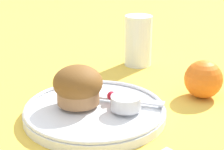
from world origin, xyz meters
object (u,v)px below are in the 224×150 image
(orange_fruit, at_px, (203,79))
(butter_knife, at_px, (117,98))
(muffin, at_px, (78,86))
(juice_glass, at_px, (138,41))

(orange_fruit, bearing_deg, butter_knife, -113.66)
(muffin, height_order, juice_glass, juice_glass)
(butter_knife, xyz_separation_m, orange_fruit, (0.07, 0.15, 0.01))
(muffin, relative_size, butter_knife, 0.55)
(orange_fruit, xyz_separation_m, juice_glass, (-0.20, 0.05, 0.02))
(butter_knife, bearing_deg, orange_fruit, 36.23)
(butter_knife, relative_size, orange_fruit, 2.12)
(butter_knife, bearing_deg, juice_glass, 94.76)
(muffin, height_order, butter_knife, muffin)
(orange_fruit, distance_m, juice_glass, 0.21)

